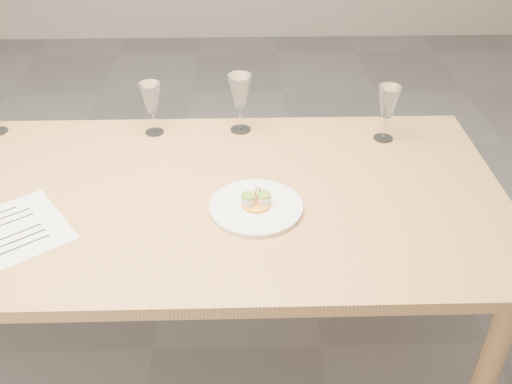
{
  "coord_description": "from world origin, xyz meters",
  "views": [
    {
      "loc": [
        0.37,
        -1.49,
        1.79
      ],
      "look_at": [
        0.41,
        -0.08,
        0.8
      ],
      "focal_mm": 40.0,
      "sensor_mm": 36.0,
      "label": 1
    }
  ],
  "objects_px": {
    "wine_glass_3": "(240,92)",
    "wine_glass_4": "(388,103)",
    "dining_table": "(130,210)",
    "dinner_plate": "(256,206)",
    "recipe_sheet": "(20,228)",
    "wine_glass_2": "(151,99)"
  },
  "relations": [
    {
      "from": "wine_glass_3",
      "to": "dining_table",
      "type": "bearing_deg",
      "value": -131.61
    },
    {
      "from": "wine_glass_2",
      "to": "wine_glass_3",
      "type": "height_order",
      "value": "wine_glass_3"
    },
    {
      "from": "dinner_plate",
      "to": "wine_glass_4",
      "type": "distance_m",
      "value": 0.65
    },
    {
      "from": "wine_glass_3",
      "to": "wine_glass_4",
      "type": "distance_m",
      "value": 0.53
    },
    {
      "from": "wine_glass_2",
      "to": "dining_table",
      "type": "bearing_deg",
      "value": -95.72
    },
    {
      "from": "dining_table",
      "to": "wine_glass_3",
      "type": "bearing_deg",
      "value": 48.39
    },
    {
      "from": "recipe_sheet",
      "to": "wine_glass_4",
      "type": "xyz_separation_m",
      "value": [
        1.17,
        0.49,
        0.14
      ]
    },
    {
      "from": "dining_table",
      "to": "wine_glass_4",
      "type": "bearing_deg",
      "value": 20.26
    },
    {
      "from": "dining_table",
      "to": "dinner_plate",
      "type": "xyz_separation_m",
      "value": [
        0.41,
        -0.1,
        0.08
      ]
    },
    {
      "from": "wine_glass_2",
      "to": "dinner_plate",
      "type": "bearing_deg",
      "value": -53.16
    },
    {
      "from": "dining_table",
      "to": "wine_glass_2",
      "type": "xyz_separation_m",
      "value": [
        0.04,
        0.39,
        0.21
      ]
    },
    {
      "from": "dining_table",
      "to": "wine_glass_4",
      "type": "height_order",
      "value": "wine_glass_4"
    },
    {
      "from": "dinner_plate",
      "to": "recipe_sheet",
      "type": "bearing_deg",
      "value": -174.03
    },
    {
      "from": "dining_table",
      "to": "wine_glass_4",
      "type": "xyz_separation_m",
      "value": [
        0.88,
        0.33,
        0.21
      ]
    },
    {
      "from": "dinner_plate",
      "to": "wine_glass_4",
      "type": "xyz_separation_m",
      "value": [
        0.48,
        0.42,
        0.13
      ]
    },
    {
      "from": "wine_glass_4",
      "to": "dinner_plate",
      "type": "bearing_deg",
      "value": -138.51
    },
    {
      "from": "dining_table",
      "to": "dinner_plate",
      "type": "relative_size",
      "value": 8.43
    },
    {
      "from": "dinner_plate",
      "to": "wine_glass_4",
      "type": "bearing_deg",
      "value": 41.49
    },
    {
      "from": "dining_table",
      "to": "wine_glass_3",
      "type": "distance_m",
      "value": 0.59
    },
    {
      "from": "wine_glass_2",
      "to": "wine_glass_4",
      "type": "xyz_separation_m",
      "value": [
        0.84,
        -0.07,
        0.01
      ]
    },
    {
      "from": "dinner_plate",
      "to": "wine_glass_4",
      "type": "relative_size",
      "value": 1.39
    },
    {
      "from": "dinner_plate",
      "to": "wine_glass_2",
      "type": "bearing_deg",
      "value": 126.84
    }
  ]
}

